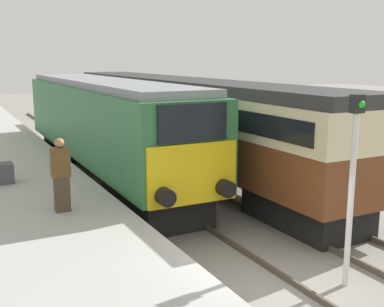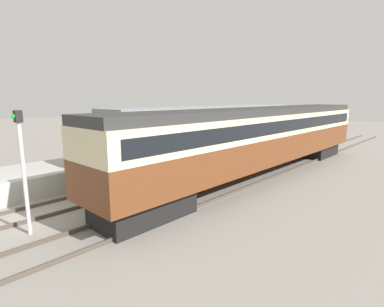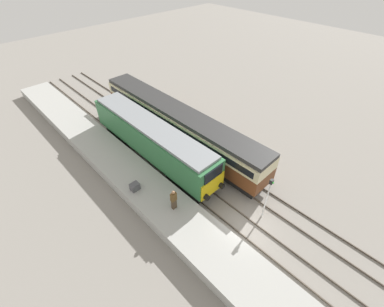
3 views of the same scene
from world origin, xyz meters
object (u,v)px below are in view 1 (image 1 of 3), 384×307
passenger_carriage (178,113)px  person_on_platform (61,175)px  locomotive (103,123)px  luggage_crate (1,173)px  signal_post (353,176)px

passenger_carriage → person_on_platform: size_ratio=11.56×
locomotive → luggage_crate: locomotive is taller
signal_post → locomotive: bearing=98.6°
locomotive → signal_post: (1.70, -11.22, 0.18)m
person_on_platform → signal_post: (4.76, -4.64, 0.47)m
locomotive → person_on_platform: bearing=-114.9°
passenger_carriage → luggage_crate: (-7.50, -3.41, -1.06)m
person_on_platform → signal_post: 6.66m
locomotive → luggage_crate: size_ratio=22.26×
locomotive → passenger_carriage: (3.40, 0.35, 0.17)m
locomotive → passenger_carriage: locomotive is taller
signal_post → luggage_crate: (-5.80, 8.16, -1.08)m
passenger_carriage → signal_post: size_ratio=5.28×
locomotive → signal_post: signal_post is taller
signal_post → luggage_crate: signal_post is taller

